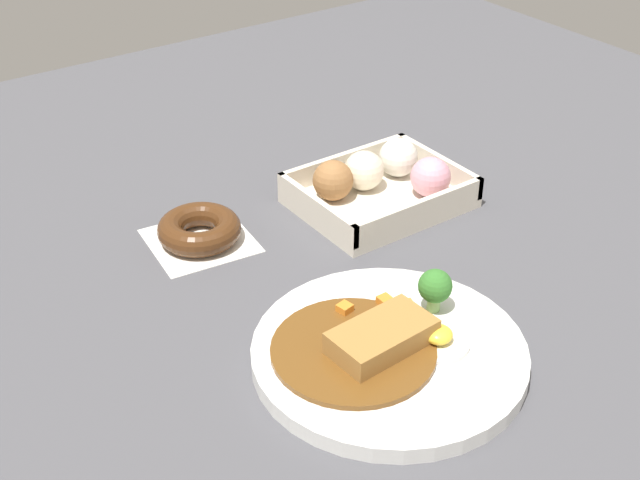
% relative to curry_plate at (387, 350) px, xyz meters
% --- Properties ---
extents(ground_plane, '(1.60, 1.60, 0.00)m').
position_rel_curry_plate_xyz_m(ground_plane, '(-0.12, -0.15, -0.01)').
color(ground_plane, '#4C4C51').
extents(curry_plate, '(0.28, 0.28, 0.07)m').
position_rel_curry_plate_xyz_m(curry_plate, '(0.00, 0.00, 0.00)').
color(curry_plate, white).
rests_on(curry_plate, ground_plane).
extents(donut_box, '(0.21, 0.16, 0.06)m').
position_rel_curry_plate_xyz_m(donut_box, '(-0.19, -0.26, 0.01)').
color(donut_box, beige).
rests_on(donut_box, ground_plane).
extents(chocolate_ring_donut, '(0.13, 0.13, 0.03)m').
position_rel_curry_plate_xyz_m(chocolate_ring_donut, '(0.05, -0.30, 0.00)').
color(chocolate_ring_donut, white).
rests_on(chocolate_ring_donut, ground_plane).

